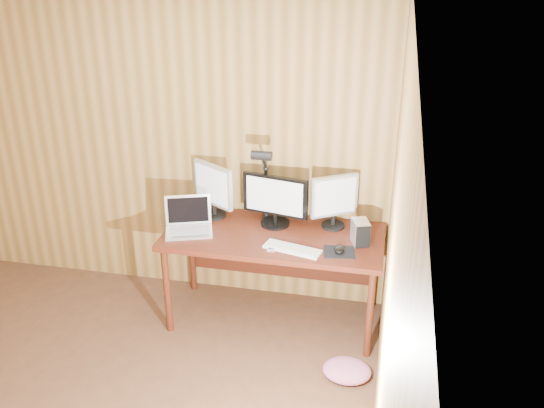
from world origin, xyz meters
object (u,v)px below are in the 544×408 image
(desk, at_px, (275,244))
(monitor_left, at_px, (213,189))
(monitor_center, at_px, (275,200))
(mouse, at_px, (339,249))
(speaker, at_px, (355,226))
(desk_lamp, at_px, (264,174))
(phone, at_px, (272,247))
(keyboard, at_px, (292,249))
(hard_drive, at_px, (360,232))
(laptop, at_px, (189,222))
(monitor_right, at_px, (334,200))

(desk, relative_size, monitor_left, 3.75)
(monitor_center, bearing_deg, mouse, -21.47)
(speaker, distance_m, desk_lamp, 0.77)
(mouse, bearing_deg, phone, 177.45)
(keyboard, height_order, phone, keyboard)
(hard_drive, bearing_deg, monitor_left, 151.57)
(monitor_left, xyz_separation_m, hard_drive, (1.13, -0.20, -0.14))
(monitor_center, height_order, speaker, monitor_center)
(desk, xyz_separation_m, hard_drive, (0.62, -0.07, 0.21))
(monitor_center, xyz_separation_m, phone, (0.05, -0.36, -0.20))
(laptop, bearing_deg, desk_lamp, 4.34)
(hard_drive, xyz_separation_m, speaker, (-0.05, 0.14, -0.03))
(keyboard, height_order, mouse, mouse)
(desk_lamp, bearing_deg, speaker, -4.71)
(monitor_left, distance_m, mouse, 1.08)
(monitor_left, height_order, phone, monitor_left)
(mouse, height_order, hard_drive, hard_drive)
(hard_drive, bearing_deg, desk_lamp, 148.40)
(mouse, distance_m, desk_lamp, 0.78)
(desk, distance_m, monitor_left, 0.63)
(laptop, relative_size, phone, 3.68)
(monitor_right, bearing_deg, phone, -162.62)
(desk_lamp, bearing_deg, laptop, -159.44)
(monitor_left, bearing_deg, monitor_right, 30.39)
(monitor_right, bearing_deg, monitor_left, 150.55)
(monitor_center, bearing_deg, hard_drive, -3.46)
(monitor_right, height_order, speaker, monitor_right)
(desk, xyz_separation_m, desk_lamp, (-0.11, 0.10, 0.52))
(keyboard, distance_m, mouse, 0.32)
(monitor_left, bearing_deg, speaker, 27.03)
(keyboard, relative_size, speaker, 3.80)
(phone, relative_size, speaker, 0.98)
(monitor_left, bearing_deg, mouse, 10.09)
(phone, xyz_separation_m, desk_lamp, (-0.14, 0.37, 0.39))
(keyboard, relative_size, mouse, 3.74)
(keyboard, distance_m, speaker, 0.53)
(monitor_center, xyz_separation_m, monitor_left, (-0.49, 0.04, 0.03))
(keyboard, bearing_deg, monitor_center, 131.82)
(monitor_right, relative_size, laptop, 1.02)
(mouse, bearing_deg, monitor_left, 152.66)
(laptop, relative_size, keyboard, 0.95)
(desk_lamp, bearing_deg, keyboard, -54.99)
(desk, height_order, keyboard, keyboard)
(keyboard, bearing_deg, laptop, -177.27)
(monitor_left, relative_size, keyboard, 1.01)
(monitor_right, xyz_separation_m, speaker, (0.17, -0.06, -0.16))
(monitor_left, relative_size, hard_drive, 2.36)
(phone, bearing_deg, desk_lamp, 112.71)
(mouse, bearing_deg, monitor_right, 95.49)
(monitor_left, relative_size, mouse, 3.79)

